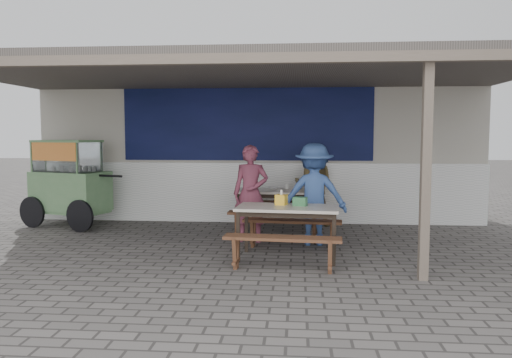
{
  "coord_description": "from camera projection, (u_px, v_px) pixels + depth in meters",
  "views": [
    {
      "loc": [
        0.83,
        -6.98,
        1.75
      ],
      "look_at": [
        0.16,
        0.9,
        1.06
      ],
      "focal_mm": 35.0,
      "sensor_mm": 36.0,
      "label": 1
    }
  ],
  "objects": [
    {
      "name": "ground",
      "position": [
        239.0,
        258.0,
        7.15
      ],
      "size": [
        60.0,
        60.0,
        0.0
      ],
      "primitive_type": "plane",
      "color": "#605A57",
      "rests_on": "ground"
    },
    {
      "name": "back_wall",
      "position": [
        259.0,
        137.0,
        10.55
      ],
      "size": [
        9.0,
        1.28,
        3.5
      ],
      "color": "#B1AC9E",
      "rests_on": "ground"
    },
    {
      "name": "warung_roof",
      "position": [
        247.0,
        74.0,
        7.8
      ],
      "size": [
        9.0,
        4.21,
        2.81
      ],
      "color": "#544E48",
      "rests_on": "ground"
    },
    {
      "name": "table_left",
      "position": [
        278.0,
        194.0,
        9.14
      ],
      "size": [
        1.53,
        0.78,
        0.75
      ],
      "rotation": [
        0.0,
        0.0,
        -0.02
      ],
      "color": "beige",
      "rests_on": "ground"
    },
    {
      "name": "bench_left_street",
      "position": [
        275.0,
        218.0,
        8.48
      ],
      "size": [
        1.62,
        0.32,
        0.45
      ],
      "rotation": [
        0.0,
        0.0,
        -0.02
      ],
      "color": "brown",
      "rests_on": "ground"
    },
    {
      "name": "bench_left_wall",
      "position": [
        280.0,
        207.0,
        9.86
      ],
      "size": [
        1.62,
        0.32,
        0.45
      ],
      "rotation": [
        0.0,
        0.0,
        -0.02
      ],
      "color": "brown",
      "rests_on": "ground"
    },
    {
      "name": "table_right",
      "position": [
        288.0,
        212.0,
        7.03
      ],
      "size": [
        1.48,
        0.85,
        0.75
      ],
      "rotation": [
        0.0,
        0.0,
        -0.08
      ],
      "color": "beige",
      "rests_on": "ground"
    },
    {
      "name": "bench_right_street",
      "position": [
        282.0,
        245.0,
        6.42
      ],
      "size": [
        1.54,
        0.41,
        0.45
      ],
      "rotation": [
        0.0,
        0.0,
        -0.08
      ],
      "color": "brown",
      "rests_on": "ground"
    },
    {
      "name": "bench_right_wall",
      "position": [
        292.0,
        227.0,
        7.7
      ],
      "size": [
        1.54,
        0.41,
        0.45
      ],
      "rotation": [
        0.0,
        0.0,
        -0.08
      ],
      "color": "brown",
      "rests_on": "ground"
    },
    {
      "name": "vendor_cart",
      "position": [
        69.0,
        180.0,
        9.55
      ],
      "size": [
        2.13,
        1.26,
        1.66
      ],
      "rotation": [
        0.0,
        0.0,
        -0.32
      ],
      "color": "#658C5D",
      "rests_on": "ground"
    },
    {
      "name": "patron_street_side",
      "position": [
        251.0,
        193.0,
        8.19
      ],
      "size": [
        0.6,
        0.41,
        1.6
      ],
      "primitive_type": "imported",
      "rotation": [
        0.0,
        0.0,
        -0.05
      ],
      "color": "brown",
      "rests_on": "ground"
    },
    {
      "name": "patron_wall_side",
      "position": [
        314.0,
        185.0,
        9.71
      ],
      "size": [
        0.84,
        0.7,
        1.57
      ],
      "primitive_type": "imported",
      "rotation": [
        0.0,
        0.0,
        3.0
      ],
      "color": "brown",
      "rests_on": "ground"
    },
    {
      "name": "patron_right_table",
      "position": [
        314.0,
        194.0,
        7.96
      ],
      "size": [
        1.05,
        0.61,
        1.62
      ],
      "primitive_type": "imported",
      "rotation": [
        0.0,
        0.0,
        3.15
      ],
      "color": "#385797",
      "rests_on": "ground"
    },
    {
      "name": "tissue_box",
      "position": [
        281.0,
        200.0,
        7.19
      ],
      "size": [
        0.19,
        0.19,
        0.15
      ],
      "primitive_type": "cube",
      "rotation": [
        0.0,
        0.0,
        -0.31
      ],
      "color": "yellow",
      "rests_on": "table_right"
    },
    {
      "name": "donation_box",
      "position": [
        300.0,
        201.0,
        7.09
      ],
      "size": [
        0.22,
        0.17,
        0.12
      ],
      "primitive_type": "cube",
      "rotation": [
        0.0,
        0.0,
        -0.29
      ],
      "color": "#327141",
      "rests_on": "table_right"
    },
    {
      "name": "condiment_jar",
      "position": [
        287.0,
        186.0,
        9.34
      ],
      "size": [
        0.08,
        0.08,
        0.09
      ],
      "primitive_type": "cylinder",
      "color": "silver",
      "rests_on": "table_left"
    },
    {
      "name": "condiment_bowl",
      "position": [
        273.0,
        188.0,
        9.28
      ],
      "size": [
        0.21,
        0.21,
        0.05
      ],
      "primitive_type": "imported",
      "rotation": [
        0.0,
        0.0,
        0.14
      ],
      "color": "white",
      "rests_on": "table_left"
    }
  ]
}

